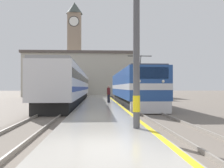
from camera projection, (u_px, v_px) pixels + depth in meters
name	position (u px, v px, depth m)	size (l,w,h in m)	color
ground_plane	(99.00, 100.00, 36.71)	(200.00, 200.00, 0.00)	#70665B
platform	(99.00, 101.00, 31.72)	(3.59, 140.00, 0.34)	#ADA89E
rail_track_near	(126.00, 102.00, 31.91)	(2.84, 140.00, 0.16)	#70665B
rail_track_far	(72.00, 102.00, 31.53)	(2.83, 140.00, 0.16)	#70665B
locomotive_train	(132.00, 88.00, 26.48)	(2.92, 18.62, 4.49)	black
passenger_train	(72.00, 85.00, 31.09)	(2.92, 30.90, 3.78)	black
catenary_mast	(139.00, 30.00, 9.65)	(2.44, 0.27, 7.24)	#4C4C51
person_on_platform	(109.00, 94.00, 25.50)	(0.34, 0.34, 1.66)	#23232D
clock_tower	(74.00, 46.00, 62.03)	(3.85, 3.85, 22.02)	gray
station_building	(79.00, 74.00, 52.87)	(21.72, 7.67, 8.80)	#B7B2A3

